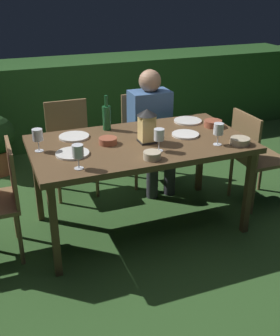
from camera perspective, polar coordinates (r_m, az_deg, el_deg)
name	(u,v)px	position (r m, az deg, el deg)	size (l,w,h in m)	color
ground_plane	(140,225)	(3.56, 0.00, -7.81)	(16.00, 16.00, 0.00)	#2D5123
dining_table	(140,148)	(3.23, 0.00, 2.74)	(1.68, 0.93, 0.76)	brown
chair_head_far	(254,154)	(3.81, 15.44, 1.83)	(0.40, 0.42, 0.87)	brown
chair_side_right_a	(71,143)	(3.98, -9.54, 3.40)	(0.42, 0.40, 0.87)	brown
chair_side_right_b	(144,133)	(4.18, 0.62, 4.80)	(0.42, 0.40, 0.87)	brown
person_in_blue	(152,125)	(3.96, 1.67, 5.96)	(0.38, 0.47, 1.15)	#426699
lantern_centerpiece	(147,124)	(3.15, 0.95, 6.10)	(0.15, 0.15, 0.27)	black
green_bottle_on_table	(107,117)	(3.44, -4.62, 7.00)	(0.07, 0.07, 0.29)	#195128
wine_glass_a	(159,136)	(2.99, 2.64, 4.45)	(0.08, 0.08, 0.17)	silver
wine_glass_b	(38,136)	(3.07, -13.92, 4.30)	(0.08, 0.08, 0.17)	silver
wine_glass_c	(78,152)	(2.73, -8.55, 2.16)	(0.08, 0.08, 0.17)	silver
wine_glass_d	(219,130)	(3.16, 10.76, 5.16)	(0.08, 0.08, 0.17)	silver
plate_a	(185,134)	(3.35, 6.27, 4.61)	(0.22, 0.22, 0.01)	white
plate_b	(72,153)	(3.01, -9.29, 1.99)	(0.24, 0.24, 0.01)	silver
plate_c	(74,137)	(3.33, -9.06, 4.30)	(0.24, 0.24, 0.01)	white
plate_d	(188,121)	(3.68, 6.60, 6.47)	(0.24, 0.24, 0.01)	silver
bowl_olives	(152,155)	(2.88, 1.68, 1.79)	(0.13, 0.13, 0.05)	#BCAD8E
bowl_bread	(240,141)	(3.23, 13.61, 3.64)	(0.15, 0.15, 0.05)	#BCAD8E
bowl_salad	(213,123)	(3.58, 10.02, 6.08)	(0.15, 0.15, 0.05)	#9E5138
bowl_dip	(108,141)	(3.16, -4.44, 3.78)	(0.14, 0.14, 0.05)	#9E5138
hedge_backdrop	(75,100)	(5.41, -8.95, 9.29)	(6.22, 0.74, 0.99)	#234C1E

